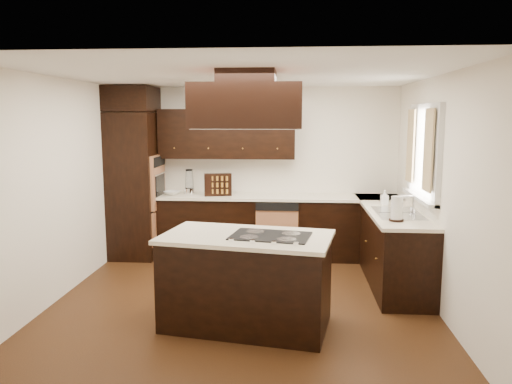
% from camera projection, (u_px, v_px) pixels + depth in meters
% --- Properties ---
extents(floor, '(4.20, 4.20, 0.02)m').
position_uv_depth(floor, '(243.00, 300.00, 5.67)').
color(floor, '#502E15').
rests_on(floor, ground).
extents(ceiling, '(4.20, 4.20, 0.02)m').
position_uv_depth(ceiling, '(242.00, 74.00, 5.30)').
color(ceiling, white).
rests_on(ceiling, ground).
extents(wall_back, '(4.20, 0.02, 2.50)m').
position_uv_depth(wall_back, '(257.00, 171.00, 7.57)').
color(wall_back, white).
rests_on(wall_back, ground).
extents(wall_front, '(4.20, 0.02, 2.50)m').
position_uv_depth(wall_front, '(211.00, 236.00, 3.41)').
color(wall_front, white).
rests_on(wall_front, ground).
extents(wall_left, '(0.02, 4.20, 2.50)m').
position_uv_depth(wall_left, '(58.00, 189.00, 5.64)').
color(wall_left, white).
rests_on(wall_left, ground).
extents(wall_right, '(0.02, 4.20, 2.50)m').
position_uv_depth(wall_right, '(439.00, 193.00, 5.33)').
color(wall_right, white).
rests_on(wall_right, ground).
extents(oven_column, '(0.65, 0.75, 2.12)m').
position_uv_depth(oven_column, '(135.00, 185.00, 7.33)').
color(oven_column, black).
rests_on(oven_column, floor).
extents(wall_oven_face, '(0.05, 0.62, 0.78)m').
position_uv_depth(wall_oven_face, '(158.00, 182.00, 7.29)').
color(wall_oven_face, '#BF7A4E').
rests_on(wall_oven_face, oven_column).
extents(base_cabinets_back, '(2.93, 0.60, 0.88)m').
position_uv_depth(base_cabinets_back, '(258.00, 227.00, 7.38)').
color(base_cabinets_back, black).
rests_on(base_cabinets_back, floor).
extents(base_cabinets_right, '(0.60, 2.40, 0.88)m').
position_uv_depth(base_cabinets_right, '(390.00, 245.00, 6.36)').
color(base_cabinets_right, black).
rests_on(base_cabinets_right, floor).
extents(countertop_back, '(2.93, 0.63, 0.04)m').
position_uv_depth(countertop_back, '(258.00, 197.00, 7.30)').
color(countertop_back, '#F7EBCD').
rests_on(countertop_back, base_cabinets_back).
extents(countertop_right, '(0.63, 2.40, 0.04)m').
position_uv_depth(countertop_right, '(391.00, 210.00, 6.29)').
color(countertop_right, '#F7EBCD').
rests_on(countertop_right, base_cabinets_right).
extents(upper_cabinets, '(2.00, 0.34, 0.72)m').
position_uv_depth(upper_cabinets, '(227.00, 134.00, 7.34)').
color(upper_cabinets, black).
rests_on(upper_cabinets, wall_back).
extents(dishwasher_front, '(0.60, 0.05, 0.72)m').
position_uv_depth(dishwasher_front, '(277.00, 235.00, 7.07)').
color(dishwasher_front, '#BF7A4E').
rests_on(dishwasher_front, floor).
extents(window_frame, '(0.06, 1.32, 1.12)m').
position_uv_depth(window_frame, '(424.00, 152.00, 5.81)').
color(window_frame, silver).
rests_on(window_frame, wall_right).
extents(window_pane, '(0.00, 1.20, 1.00)m').
position_uv_depth(window_pane, '(426.00, 152.00, 5.81)').
color(window_pane, white).
rests_on(window_pane, wall_right).
extents(curtain_left, '(0.02, 0.34, 0.90)m').
position_uv_depth(curtain_left, '(428.00, 150.00, 5.40)').
color(curtain_left, beige).
rests_on(curtain_left, wall_right).
extents(curtain_right, '(0.02, 0.34, 0.90)m').
position_uv_depth(curtain_right, '(411.00, 146.00, 6.22)').
color(curtain_right, beige).
rests_on(curtain_right, wall_right).
extents(sink_rim, '(0.52, 0.84, 0.01)m').
position_uv_depth(sink_rim, '(398.00, 213.00, 5.94)').
color(sink_rim, silver).
rests_on(sink_rim, countertop_right).
extents(island, '(1.70, 1.12, 0.88)m').
position_uv_depth(island, '(247.00, 282.00, 4.92)').
color(island, black).
rests_on(island, floor).
extents(island_top, '(1.77, 1.19, 0.04)m').
position_uv_depth(island_top, '(247.00, 237.00, 4.85)').
color(island_top, '#F7EBCD').
rests_on(island_top, island).
extents(cooktop, '(0.82, 0.62, 0.01)m').
position_uv_depth(cooktop, '(270.00, 236.00, 4.79)').
color(cooktop, black).
rests_on(cooktop, island_top).
extents(range_hood, '(1.05, 0.72, 0.42)m').
position_uv_depth(range_hood, '(247.00, 106.00, 4.80)').
color(range_hood, black).
rests_on(range_hood, ceiling).
extents(hood_duct, '(0.55, 0.50, 0.13)m').
position_uv_depth(hood_duct, '(247.00, 77.00, 4.76)').
color(hood_duct, black).
rests_on(hood_duct, ceiling).
extents(blender_base, '(0.15, 0.15, 0.10)m').
position_uv_depth(blender_base, '(190.00, 192.00, 7.32)').
color(blender_base, silver).
rests_on(blender_base, countertop_back).
extents(blender_pitcher, '(0.13, 0.13, 0.26)m').
position_uv_depth(blender_pitcher, '(189.00, 180.00, 7.30)').
color(blender_pitcher, silver).
rests_on(blender_pitcher, blender_base).
extents(spice_rack, '(0.40, 0.19, 0.33)m').
position_uv_depth(spice_rack, '(218.00, 185.00, 7.23)').
color(spice_rack, black).
rests_on(spice_rack, countertop_back).
extents(mixing_bowl, '(0.30, 0.30, 0.06)m').
position_uv_depth(mixing_bowl, '(172.00, 193.00, 7.35)').
color(mixing_bowl, silver).
rests_on(mixing_bowl, countertop_back).
extents(soap_bottle, '(0.09, 0.09, 0.20)m').
position_uv_depth(soap_bottle, '(385.00, 197.00, 6.49)').
color(soap_bottle, silver).
rests_on(soap_bottle, countertop_right).
extents(paper_towel, '(0.17, 0.17, 0.28)m').
position_uv_depth(paper_towel, '(397.00, 209.00, 5.47)').
color(paper_towel, silver).
rests_on(paper_towel, countertop_right).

